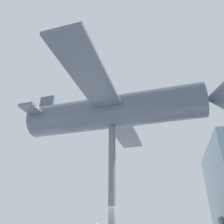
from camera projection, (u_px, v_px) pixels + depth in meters
support_pylon_central at (112, 186)px, 12.01m from camera, size 0.42×0.42×7.09m
suspended_airplane at (116, 111)px, 14.10m from camera, size 14.08×12.93×3.09m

